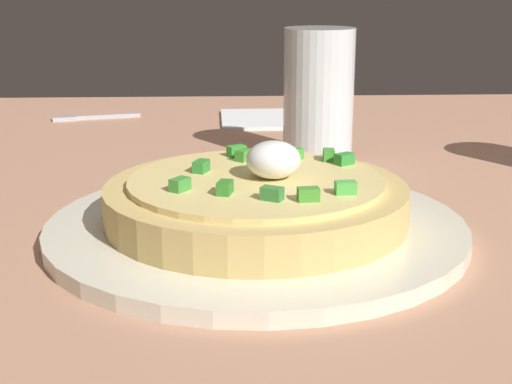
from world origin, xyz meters
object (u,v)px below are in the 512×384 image
at_px(pizza, 257,199).
at_px(napkin, 271,119).
at_px(cup_near, 318,99).
at_px(plate, 256,228).
at_px(fork, 89,117).

distance_m(pizza, napkin, 0.41).
relative_size(cup_near, napkin, 1.03).
relative_size(plate, pizza, 1.39).
bearing_deg(fork, pizza, 100.61).
height_order(cup_near, napkin, cup_near).
distance_m(plate, pizza, 0.02).
bearing_deg(pizza, cup_near, 161.81).
bearing_deg(fork, cup_near, 125.36).
distance_m(fork, napkin, 0.22).
relative_size(plate, fork, 2.69).
bearing_deg(napkin, plate, -5.15).
bearing_deg(pizza, napkin, 174.91).
distance_m(pizza, cup_near, 0.21).
bearing_deg(plate, cup_near, 161.71).
relative_size(fork, napkin, 0.87).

